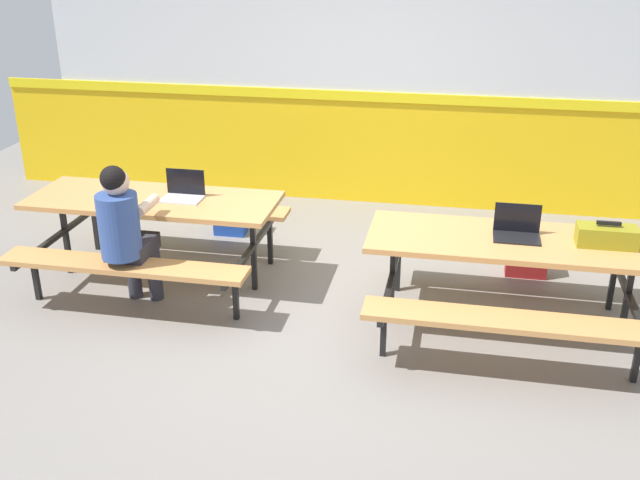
{
  "coord_description": "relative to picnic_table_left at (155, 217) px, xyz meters",
  "views": [
    {
      "loc": [
        0.97,
        -4.99,
        2.75
      ],
      "look_at": [
        0.0,
        0.07,
        0.55
      ],
      "focal_mm": 41.24,
      "sensor_mm": 36.0,
      "label": 1
    }
  ],
  "objects": [
    {
      "name": "laptop_silver",
      "position": [
        0.25,
        0.04,
        0.21
      ],
      "size": [
        0.32,
        0.22,
        0.22
      ],
      "color": "silver",
      "rests_on": "picnic_table_left"
    },
    {
      "name": "laptop_dark",
      "position": [
        2.83,
        -0.28,
        0.21
      ],
      "size": [
        0.32,
        0.22,
        0.22
      ],
      "color": "black",
      "rests_on": "picnic_table_right"
    },
    {
      "name": "tote_bag_bright",
      "position": [
        3.03,
        0.68,
        -0.38
      ],
      "size": [
        0.34,
        0.21,
        0.43
      ],
      "color": "maroon",
      "rests_on": "ground"
    },
    {
      "name": "picnic_table_left",
      "position": [
        0.0,
        0.0,
        0.0
      ],
      "size": [
        2.02,
        1.56,
        0.74
      ],
      "color": "tan",
      "rests_on": "ground"
    },
    {
      "name": "picnic_table_right",
      "position": [
        2.8,
        -0.32,
        0.0
      ],
      "size": [
        2.02,
        1.56,
        0.74
      ],
      "color": "tan",
      "rests_on": "ground"
    },
    {
      "name": "ground_plane",
      "position": [
        1.4,
        -0.22,
        -0.59
      ],
      "size": [
        10.0,
        10.0,
        0.02
      ],
      "primitive_type": "cube",
      "color": "gray"
    },
    {
      "name": "toolbox_grey",
      "position": [
        3.42,
        -0.32,
        0.23
      ],
      "size": [
        0.4,
        0.18,
        0.18
      ],
      "color": "olive",
      "rests_on": "picnic_table_right"
    },
    {
      "name": "backpack_dark",
      "position": [
        0.28,
        1.11,
        -0.36
      ],
      "size": [
        0.3,
        0.22,
        0.44
      ],
      "color": "#1E47B2",
      "rests_on": "ground"
    },
    {
      "name": "accent_backdrop",
      "position": [
        1.4,
        2.3,
        0.67
      ],
      "size": [
        8.0,
        0.14,
        2.6
      ],
      "color": "yellow",
      "rests_on": "ground"
    },
    {
      "name": "student_nearer",
      "position": [
        0.0,
        -0.56,
        0.13
      ],
      "size": [
        0.36,
        0.53,
        1.21
      ],
      "color": "#2D2D38",
      "rests_on": "ground"
    }
  ]
}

